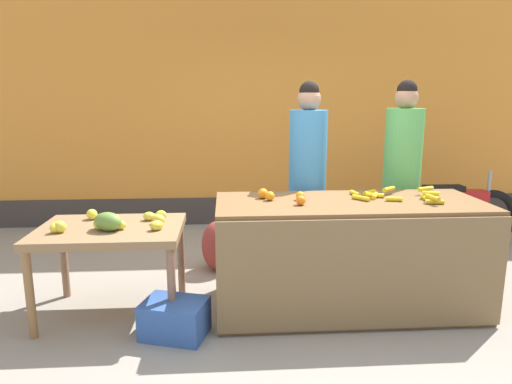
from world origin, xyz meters
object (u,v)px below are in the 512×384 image
at_px(vendor_woman_blue_shirt, 307,182).
at_px(produce_sack, 217,246).
at_px(vendor_woman_green_shirt, 401,180).
at_px(produce_crate, 175,318).
at_px(parked_motorcycle, 450,212).

distance_m(vendor_woman_blue_shirt, produce_sack, 1.09).
xyz_separation_m(vendor_woman_green_shirt, produce_sack, (-1.73, 0.20, -0.68)).
bearing_deg(produce_sack, vendor_woman_green_shirt, -6.45).
bearing_deg(vendor_woman_blue_shirt, produce_sack, 166.06).
relative_size(vendor_woman_green_shirt, produce_crate, 4.16).
distance_m(vendor_woman_green_shirt, produce_sack, 1.87).
distance_m(vendor_woman_blue_shirt, parked_motorcycle, 2.03).
xyz_separation_m(vendor_woman_blue_shirt, parked_motorcycle, (1.80, 0.78, -0.51)).
height_order(vendor_woman_green_shirt, produce_sack, vendor_woman_green_shirt).
bearing_deg(parked_motorcycle, vendor_woman_blue_shirt, -156.42).
bearing_deg(vendor_woman_blue_shirt, produce_crate, -137.18).
bearing_deg(parked_motorcycle, produce_sack, -167.68).
bearing_deg(vendor_woman_blue_shirt, vendor_woman_green_shirt, 0.85).
height_order(vendor_woman_blue_shirt, produce_sack, vendor_woman_blue_shirt).
xyz_separation_m(parked_motorcycle, produce_crate, (-2.92, -1.82, -0.27)).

